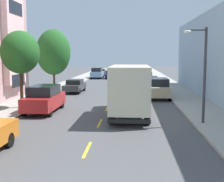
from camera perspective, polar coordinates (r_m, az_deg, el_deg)
ground_plane at (r=35.40m, az=0.75°, el=0.33°), size 160.00×160.00×0.00m
sidewalk_left at (r=34.54m, az=-11.27°, el=0.15°), size 3.20×120.00×0.14m
sidewalk_right at (r=33.75m, az=12.69°, el=-0.04°), size 3.20×120.00×0.14m
lane_centerline_dashes at (r=29.95m, az=0.19°, el=-0.86°), size 0.14×47.20×0.01m
street_tree_second at (r=22.90m, az=-17.52°, el=7.18°), size 2.86×2.86×5.76m
street_tree_third at (r=31.76m, az=-11.39°, el=7.46°), size 3.60×3.60×6.72m
street_lamp at (r=17.54m, az=17.17°, el=4.53°), size 1.35×0.28×5.50m
delivery_box_truck at (r=19.49m, az=3.55°, el=0.66°), size 2.45×7.74×3.40m
parked_sedan_teal at (r=57.59m, az=6.42°, el=3.55°), size 1.81×4.50×1.43m
parked_sedan_black at (r=59.08m, az=-2.21°, el=3.67°), size 1.83×4.51×1.43m
parked_wagon_burgundy at (r=47.99m, az=6.74°, el=2.96°), size 1.90×4.73×1.50m
parked_sedan_charcoal at (r=32.68m, az=-7.31°, el=1.05°), size 1.89×4.54×1.43m
parked_suv_red at (r=21.54m, az=-13.11°, el=-1.43°), size 1.99×4.82×1.93m
parked_suv_champagne at (r=28.17m, az=9.08°, el=0.58°), size 1.96×4.80×1.93m
parked_sedan_forest at (r=38.16m, az=7.63°, el=1.87°), size 1.86×4.52×1.43m
parked_suv_sky at (r=53.05m, az=-2.93°, el=3.56°), size 2.02×4.83×1.93m
moving_navy_sedan at (r=52.61m, az=-0.19°, el=3.28°), size 1.80×4.50×1.43m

